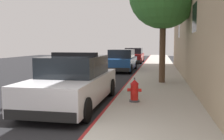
{
  "coord_description": "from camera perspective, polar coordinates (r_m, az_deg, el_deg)",
  "views": [
    {
      "loc": [
        1.4,
        -3.89,
        1.94
      ],
      "look_at": [
        -0.29,
        5.28,
        1.0
      ],
      "focal_mm": 41.15,
      "sensor_mm": 36.0,
      "label": 1
    }
  ],
  "objects": [
    {
      "name": "ground_plane",
      "position": [
        15.29,
        -13.0,
        -2.07
      ],
      "size": [
        31.24,
        60.0,
        0.2
      ],
      "primitive_type": "cube",
      "color": "#232326"
    },
    {
      "name": "sidewalk_pavement",
      "position": [
        14.01,
        10.13,
        -1.99
      ],
      "size": [
        2.69,
        60.0,
        0.15
      ],
      "primitive_type": "cube",
      "color": "#ADA89E",
      "rests_on": "ground"
    },
    {
      "name": "curb_painted_edge",
      "position": [
        14.09,
        4.49,
        -1.88
      ],
      "size": [
        0.08,
        60.0,
        0.15
      ],
      "primitive_type": "cube",
      "color": "maroon",
      "rests_on": "ground"
    },
    {
      "name": "police_cruiser",
      "position": [
        8.24,
        -8.39,
        -2.65
      ],
      "size": [
        1.94,
        4.84,
        1.68
      ],
      "color": "white",
      "rests_on": "ground"
    },
    {
      "name": "parked_car_silver_ahead",
      "position": [
        18.79,
        2.14,
        2.08
      ],
      "size": [
        1.94,
        4.84,
        1.56
      ],
      "color": "navy",
      "rests_on": "ground"
    },
    {
      "name": "parked_car_dark_far",
      "position": [
        26.99,
        4.9,
        3.17
      ],
      "size": [
        1.94,
        4.84,
        1.56
      ],
      "color": "maroon",
      "rests_on": "ground"
    },
    {
      "name": "fire_hydrant",
      "position": [
        8.03,
        5.0,
        -4.6
      ],
      "size": [
        0.44,
        0.4,
        0.76
      ],
      "color": "#4C4C51",
      "rests_on": "sidewalk_pavement"
    }
  ]
}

